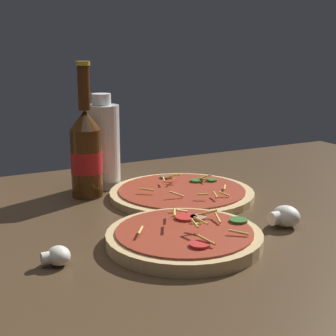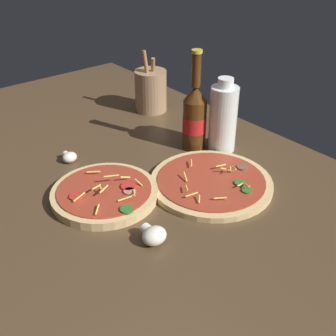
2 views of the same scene
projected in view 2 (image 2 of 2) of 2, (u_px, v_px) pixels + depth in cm
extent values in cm
cube|color=#4C3823|center=(137.00, 185.00, 99.85)|extent=(160.00, 90.00, 2.50)
cylinder|color=tan|center=(105.00, 194.00, 92.86)|extent=(23.58, 23.58, 1.93)
cylinder|color=#9E3823|center=(104.00, 189.00, 92.28)|extent=(20.75, 20.75, 0.30)
cylinder|color=red|center=(76.00, 196.00, 89.45)|extent=(2.85, 2.85, 0.40)
cylinder|color=red|center=(129.00, 186.00, 92.72)|extent=(3.47, 3.47, 0.40)
cylinder|color=#336628|center=(127.00, 209.00, 85.60)|extent=(2.87, 2.87, 0.40)
cylinder|color=#B7755B|center=(130.00, 191.00, 91.03)|extent=(2.67, 2.67, 0.40)
cylinder|color=#EFCC56|center=(94.00, 172.00, 96.91)|extent=(2.02, 2.68, 0.36)
cylinder|color=#EFCC56|center=(79.00, 197.00, 88.47)|extent=(1.17, 3.29, 0.72)
cylinder|color=#EFCC56|center=(125.00, 199.00, 88.13)|extent=(1.36, 3.09, 0.84)
cylinder|color=#EFCC56|center=(104.00, 189.00, 89.32)|extent=(1.16, 2.73, 0.76)
cylinder|color=#EFCC56|center=(134.00, 193.00, 89.64)|extent=(2.98, 2.03, 1.23)
cylinder|color=#EFCC56|center=(101.00, 188.00, 90.09)|extent=(1.95, 0.55, 0.66)
cylinder|color=#EFCC56|center=(111.00, 176.00, 92.61)|extent=(1.88, 3.13, 0.37)
cylinder|color=#EFCC56|center=(139.00, 182.00, 93.44)|extent=(2.34, 0.67, 1.03)
cylinder|color=#EFCC56|center=(96.00, 187.00, 89.81)|extent=(0.55, 2.20, 0.83)
cylinder|color=#EFCC56|center=(97.00, 210.00, 85.04)|extent=(2.39, 2.36, 0.66)
cylinder|color=#EFCC56|center=(125.00, 177.00, 94.26)|extent=(0.88, 2.35, 1.04)
cylinder|color=tan|center=(211.00, 183.00, 97.18)|extent=(28.31, 28.31, 1.32)
cylinder|color=#9E3823|center=(211.00, 180.00, 96.75)|extent=(24.91, 24.91, 0.30)
cylinder|color=#336628|center=(240.00, 183.00, 94.90)|extent=(2.71, 2.71, 0.40)
cylinder|color=#336628|center=(247.00, 191.00, 92.37)|extent=(2.28, 2.28, 0.40)
cylinder|color=brown|center=(243.00, 167.00, 100.74)|extent=(2.63, 2.63, 0.40)
cylinder|color=#EFCC56|center=(220.00, 198.00, 89.33)|extent=(1.94, 2.43, 0.44)
cylinder|color=#EFCC56|center=(192.00, 195.00, 90.13)|extent=(1.19, 2.86, 0.64)
cylinder|color=#EFCC56|center=(234.00, 168.00, 98.81)|extent=(2.18, 1.31, 0.96)
cylinder|color=#EFCC56|center=(246.00, 185.00, 93.06)|extent=(2.63, 0.96, 0.97)
cylinder|color=#EFCC56|center=(240.00, 185.00, 93.40)|extent=(0.56, 2.10, 0.61)
cylinder|color=#EFCC56|center=(191.00, 163.00, 101.27)|extent=(2.45, 2.22, 0.54)
cylinder|color=#EFCC56|center=(199.00, 199.00, 88.99)|extent=(1.75, 1.79, 0.99)
cylinder|color=#EFCC56|center=(187.00, 188.00, 91.86)|extent=(2.04, 1.46, 0.50)
cylinder|color=#EFCC56|center=(230.00, 168.00, 97.53)|extent=(1.45, 1.65, 0.59)
cylinder|color=#EFCC56|center=(227.00, 170.00, 98.36)|extent=(2.10, 2.80, 1.30)
cylinder|color=#EFCC56|center=(185.00, 177.00, 96.14)|extent=(2.62, 1.49, 1.27)
cylinder|color=#EFCC56|center=(221.00, 166.00, 99.66)|extent=(1.28, 2.49, 0.53)
cylinder|color=#47280F|center=(194.00, 125.00, 109.71)|extent=(6.12, 6.12, 13.36)
cone|color=#47280F|center=(195.00, 94.00, 105.24)|extent=(6.12, 6.12, 3.76)
cylinder|color=#47280F|center=(196.00, 70.00, 102.08)|extent=(2.33, 2.33, 8.34)
cylinder|color=gold|center=(197.00, 51.00, 99.69)|extent=(2.67, 2.67, 0.80)
cylinder|color=red|center=(194.00, 124.00, 109.57)|extent=(6.18, 6.18, 4.27)
cylinder|color=silver|center=(223.00, 119.00, 107.99)|extent=(7.15, 7.15, 17.22)
cylinder|color=white|center=(226.00, 83.00, 102.88)|extent=(3.93, 3.93, 2.35)
cylinder|color=white|center=(67.00, 155.00, 106.84)|extent=(1.70, 1.70, 1.70)
ellipsoid|color=silver|center=(70.00, 157.00, 105.85)|extent=(3.21, 3.77, 2.64)
cylinder|color=white|center=(148.00, 231.00, 80.96)|extent=(2.23, 2.23, 2.23)
ellipsoid|color=silver|center=(154.00, 236.00, 79.66)|extent=(4.22, 4.96, 3.47)
cylinder|color=#9E7A56|center=(151.00, 91.00, 131.03)|extent=(9.85, 9.85, 12.80)
cylinder|color=olive|center=(147.00, 74.00, 126.68)|extent=(3.53, 2.28, 14.29)
cylinder|color=olive|center=(153.00, 76.00, 128.65)|extent=(3.87, 2.96, 12.01)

